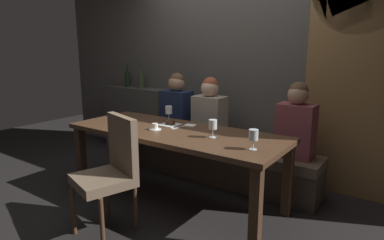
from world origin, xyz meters
name	(u,v)px	position (x,y,z in m)	size (l,w,h in m)	color
ground	(176,200)	(0.00, 0.00, 0.00)	(9.00, 9.00, 0.00)	black
back_wall_tiled	(235,50)	(0.00, 1.22, 1.50)	(6.00, 0.12, 3.00)	#4C4944
arched_door	(353,65)	(1.35, 1.15, 1.36)	(0.90, 0.05, 2.55)	olive
back_counter	(136,119)	(-1.55, 1.04, 0.47)	(1.10, 0.28, 0.95)	#413E3A
dining_table	(175,139)	(0.00, 0.00, 0.65)	(2.20, 0.84, 0.74)	#412B1C
banquette_bench	(212,160)	(0.00, 0.70, 0.23)	(2.50, 0.44, 0.45)	#40352A
chair_near_side	(111,167)	(-0.11, -0.72, 0.56)	(0.55, 0.55, 0.98)	#4C3321
diner_redhead	(177,107)	(-0.51, 0.69, 0.82)	(0.36, 0.24, 0.78)	#192342
diner_bearded	(210,112)	(-0.04, 0.71, 0.81)	(0.36, 0.24, 0.76)	#9E9384
diner_far_end	(296,122)	(0.96, 0.73, 0.81)	(0.36, 0.24, 0.76)	brown
wine_bottle_dark_red	(127,79)	(-1.72, 1.06, 1.07)	(0.08, 0.08, 0.33)	black
wine_bottle_pale_label	(141,80)	(-1.40, 1.01, 1.07)	(0.08, 0.08, 0.33)	#384728
wine_glass_end_left	(213,125)	(0.44, -0.02, 0.85)	(0.08, 0.08, 0.16)	silver
wine_glass_end_right	(169,111)	(-0.32, 0.30, 0.85)	(0.08, 0.08, 0.16)	silver
wine_glass_far_left	(253,136)	(0.89, -0.14, 0.85)	(0.08, 0.08, 0.16)	silver
espresso_cup	(155,127)	(-0.17, -0.10, 0.77)	(0.12, 0.12, 0.06)	white
dessert_plate	(170,124)	(-0.17, 0.13, 0.75)	(0.19, 0.19, 0.05)	white
fork_on_table	(178,128)	(-0.03, 0.09, 0.74)	(0.02, 0.17, 0.01)	silver
folded_napkin	(190,125)	(0.02, 0.24, 0.74)	(0.11, 0.10, 0.01)	silver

